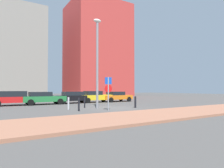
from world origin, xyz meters
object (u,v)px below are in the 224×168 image
(parking_meter, at_px, (98,96))
(street_lamp, at_px, (97,56))
(parking_sign_post, at_px, (108,89))
(parked_car_red, at_px, (14,98))
(parked_car_green, at_px, (43,98))
(parked_car_black, at_px, (73,97))
(parked_car_yellow, at_px, (95,96))
(parked_car_orange, at_px, (116,96))
(traffic_bollard_far, at_px, (68,103))
(traffic_bollard_mid, at_px, (79,105))
(traffic_bollard_near, at_px, (135,102))
(traffic_bollard_edge, at_px, (85,103))

(parking_meter, relative_size, street_lamp, 0.20)
(parking_sign_post, xyz_separation_m, street_lamp, (-0.11, 1.70, 2.86))
(parked_car_red, height_order, parked_car_green, parked_car_red)
(parked_car_black, bearing_deg, parked_car_yellow, 2.02)
(parked_car_orange, relative_size, traffic_bollard_far, 4.38)
(parked_car_red, relative_size, traffic_bollard_mid, 4.53)
(parking_sign_post, relative_size, parking_meter, 1.74)
(parked_car_yellow, height_order, traffic_bollard_near, parked_car_yellow)
(parking_sign_post, distance_m, parking_meter, 4.62)
(parking_sign_post, relative_size, traffic_bollard_mid, 2.61)
(parking_sign_post, xyz_separation_m, traffic_bollard_edge, (-0.68, 3.05, -1.20))
(parked_car_green, height_order, street_lamp, street_lamp)
(parked_car_orange, relative_size, traffic_bollard_near, 4.33)
(parked_car_yellow, relative_size, parking_meter, 3.03)
(parked_car_yellow, distance_m, parking_meter, 5.27)
(parked_car_black, relative_size, parking_meter, 3.02)
(street_lamp, relative_size, traffic_bollard_near, 7.52)
(parking_sign_post, relative_size, traffic_bollard_edge, 2.85)
(parked_car_red, relative_size, traffic_bollard_near, 4.45)
(parked_car_yellow, height_order, parking_meter, parking_meter)
(street_lamp, height_order, traffic_bollard_near, street_lamp)
(traffic_bollard_far, bearing_deg, traffic_bollard_mid, -79.00)
(parking_sign_post, bearing_deg, parking_meter, 72.82)
(parking_sign_post, height_order, street_lamp, street_lamp)
(parking_meter, bearing_deg, parked_car_orange, 41.69)
(parked_car_yellow, xyz_separation_m, traffic_bollard_edge, (-4.14, -6.14, -0.28))
(parked_car_orange, relative_size, traffic_bollard_mid, 4.40)
(parked_car_orange, relative_size, street_lamp, 0.58)
(street_lamp, bearing_deg, parked_car_black, 85.61)
(traffic_bollard_near, distance_m, traffic_bollard_mid, 5.36)
(street_lamp, bearing_deg, parked_car_yellow, 64.54)
(parking_sign_post, relative_size, traffic_bollard_far, 2.60)
(parked_car_black, height_order, parked_car_yellow, parked_car_yellow)
(parked_car_green, relative_size, parked_car_yellow, 0.97)
(parked_car_red, height_order, street_lamp, street_lamp)
(parked_car_yellow, bearing_deg, street_lamp, -115.46)
(traffic_bollard_edge, bearing_deg, parking_meter, 33.03)
(parked_car_green, bearing_deg, traffic_bollard_mid, -83.96)
(parked_car_black, height_order, parked_car_orange, parked_car_black)
(traffic_bollard_far, bearing_deg, parked_car_red, 116.41)
(parking_meter, bearing_deg, street_lamp, -118.63)
(parked_car_green, xyz_separation_m, parked_car_black, (3.48, 0.17, 0.00))
(parked_car_black, distance_m, parking_sign_post, 9.14)
(parked_car_black, bearing_deg, parked_car_red, 179.77)
(traffic_bollard_near, bearing_deg, traffic_bollard_far, 163.54)
(parked_car_green, xyz_separation_m, parking_meter, (4.38, -4.54, 0.25))
(parked_car_black, bearing_deg, parking_sign_post, -92.90)
(traffic_bollard_mid, distance_m, traffic_bollard_edge, 2.72)
(street_lamp, xyz_separation_m, traffic_bollard_edge, (-0.58, 1.35, -4.06))
(parking_sign_post, bearing_deg, traffic_bollard_far, 137.09)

